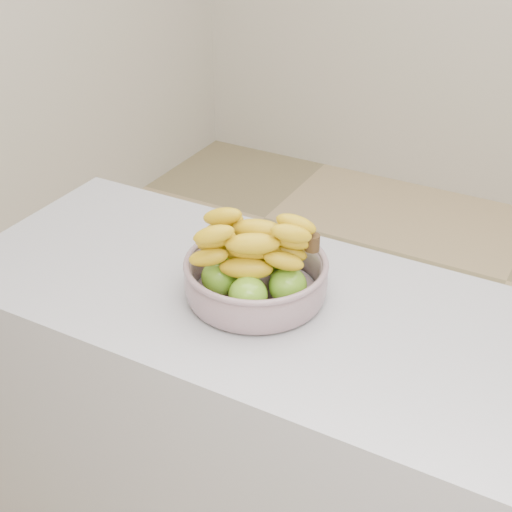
% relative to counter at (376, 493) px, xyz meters
% --- Properties ---
extents(ground, '(4.00, 4.00, 0.00)m').
position_rel_counter_xyz_m(ground, '(0.00, 0.54, -0.45)').
color(ground, tan).
rests_on(ground, ground).
extents(counter, '(2.00, 0.60, 0.90)m').
position_rel_counter_xyz_m(counter, '(0.00, 0.00, 0.00)').
color(counter, '#9F9EA6').
rests_on(counter, ground).
extents(fruit_bowl, '(0.31, 0.31, 0.19)m').
position_rel_counter_xyz_m(fruit_bowl, '(-0.31, -0.00, 0.51)').
color(fruit_bowl, '#98A7B6').
rests_on(fruit_bowl, counter).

